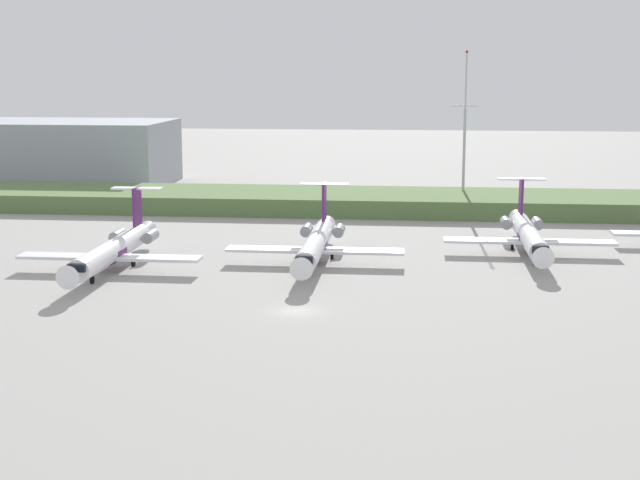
# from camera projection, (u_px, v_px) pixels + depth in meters

# --- Properties ---
(ground_plane) EXTENTS (500.00, 500.00, 0.00)m
(ground_plane) POSITION_uv_depth(u_px,v_px,m) (324.00, 254.00, 125.81)
(ground_plane) COLOR #9E9B96
(grass_berm) EXTENTS (320.00, 20.00, 3.13)m
(grass_berm) POSITION_uv_depth(u_px,v_px,m) (346.00, 201.00, 163.73)
(grass_berm) COLOR #597542
(grass_berm) RESTS_ON ground
(regional_jet_second) EXTENTS (22.81, 31.00, 9.00)m
(regional_jet_second) POSITION_uv_depth(u_px,v_px,m) (114.00, 249.00, 116.03)
(regional_jet_second) COLOR white
(regional_jet_second) RESTS_ON ground
(regional_jet_third) EXTENTS (22.81, 31.00, 9.00)m
(regional_jet_third) POSITION_uv_depth(u_px,v_px,m) (316.00, 243.00, 120.33)
(regional_jet_third) COLOR white
(regional_jet_third) RESTS_ON ground
(regional_jet_fourth) EXTENTS (22.81, 31.00, 9.00)m
(regional_jet_fourth) POSITION_uv_depth(u_px,v_px,m) (528.00, 234.00, 126.32)
(regional_jet_fourth) COLOR white
(regional_jet_fourth) RESTS_ON ground
(antenna_mast) EXTENTS (4.40, 0.50, 27.74)m
(antenna_mast) POSITION_uv_depth(u_px,v_px,m) (464.00, 144.00, 165.46)
(antenna_mast) COLOR #B2B2B7
(antenna_mast) RESTS_ON ground
(distant_hangar) EXTENTS (51.38, 26.57, 13.58)m
(distant_hangar) POSITION_uv_depth(u_px,v_px,m) (49.00, 153.00, 198.65)
(distant_hangar) COLOR #9EA3AD
(distant_hangar) RESTS_ON ground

